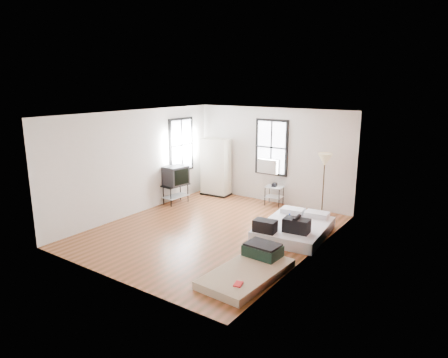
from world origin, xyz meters
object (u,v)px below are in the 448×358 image
Objects in this scene: wardrobe at (216,167)px; floor_lamp at (325,163)px; mattress_main at (294,228)px; tv_stand at (175,177)px; side_table at (274,190)px; mattress_bare at (251,268)px.

wardrobe is 1.07× the size of floor_lamp.
mattress_main is 4.03m from tv_stand.
wardrobe is 2.75× the size of side_table.
mattress_bare is 1.15× the size of floor_lamp.
mattress_main is at bearing 97.64° from mattress_bare.
wardrobe reaches higher than mattress_bare.
tv_stand is at bearing -160.09° from floor_lamp.
wardrobe reaches higher than side_table.
tv_stand reaches higher than mattress_bare.
tv_stand reaches higher than side_table.
mattress_main is 1.09× the size of mattress_bare.
floor_lamp is at bearing 84.08° from mattress_main.
mattress_main is 2.39m from side_table.
wardrobe is at bearing 147.35° from mattress_main.
mattress_main is 4.02m from wardrobe.
floor_lamp is (3.54, 0.00, 0.54)m from wardrobe.
side_table is at bearing -2.68° from wardrobe.
side_table is (-1.68, 4.11, 0.32)m from mattress_bare.
wardrobe is 3.58m from floor_lamp.
mattress_bare is 2.96× the size of side_table.
side_table is 0.58× the size of tv_stand.
floor_lamp reaches higher than mattress_main.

